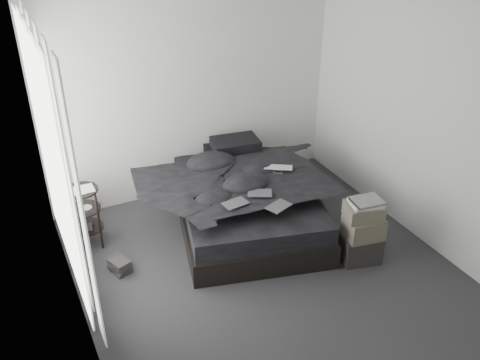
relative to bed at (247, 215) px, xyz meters
name	(u,v)px	position (x,y,z in m)	size (l,w,h in m)	color
floor	(275,281)	(-0.19, -1.02, -0.13)	(3.60, 4.20, 0.01)	#2E2D30
ceiling	(287,13)	(-0.19, -1.02, 2.47)	(3.60, 4.20, 0.01)	white
wall_back	(192,91)	(-0.19, 1.08, 1.17)	(3.60, 0.01, 2.60)	silver
wall_front	(465,323)	(-0.19, -3.12, 1.17)	(3.60, 0.01, 2.60)	silver
wall_left	(70,216)	(-1.99, -1.02, 1.17)	(0.01, 4.20, 2.60)	silver
wall_right	(437,129)	(1.61, -1.02, 1.17)	(0.01, 4.20, 2.60)	silver
window_left	(52,159)	(-1.97, -0.12, 1.22)	(0.02, 2.00, 2.30)	white
curtain_left	(59,165)	(-1.92, -0.12, 1.15)	(0.06, 2.12, 2.48)	white
bed	(247,215)	(0.00, 0.00, 0.00)	(1.49, 1.97, 0.27)	black
mattress	(247,197)	(0.00, 0.00, 0.24)	(1.44, 1.91, 0.21)	black
duvet	(248,182)	(-0.01, -0.05, 0.46)	(1.46, 1.68, 0.23)	black
pillow_lower	(230,153)	(0.14, 0.75, 0.41)	(0.59, 0.40, 0.13)	black
pillow_upper	(235,144)	(0.20, 0.72, 0.54)	(0.56, 0.38, 0.12)	black
laptop	(278,164)	(0.36, -0.04, 0.59)	(0.32, 0.20, 0.02)	silver
comic_a	(235,197)	(-0.36, -0.45, 0.58)	(0.25, 0.16, 0.01)	black
comic_b	(260,187)	(-0.05, -0.38, 0.58)	(0.25, 0.16, 0.01)	black
comic_c	(279,199)	(0.00, -0.69, 0.59)	(0.25, 0.16, 0.01)	black
side_stand	(85,217)	(-1.72, 0.44, 0.20)	(0.36, 0.36, 0.67)	black
papers	(81,190)	(-1.71, 0.43, 0.54)	(0.26, 0.19, 0.01)	white
floor_books	(120,265)	(-1.54, -0.19, -0.06)	(0.15, 0.22, 0.15)	black
box_lower	(360,247)	(0.77, -1.08, 0.01)	(0.40, 0.31, 0.29)	black
box_mid	(364,227)	(0.78, -1.09, 0.27)	(0.37, 0.29, 0.22)	#5B5748
box_upper	(364,211)	(0.76, -1.08, 0.46)	(0.35, 0.28, 0.16)	#5B5748
art_book_white	(366,203)	(0.77, -1.08, 0.55)	(0.30, 0.24, 0.03)	silver
art_book_snake	(367,201)	(0.78, -1.09, 0.58)	(0.29, 0.23, 0.03)	silver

